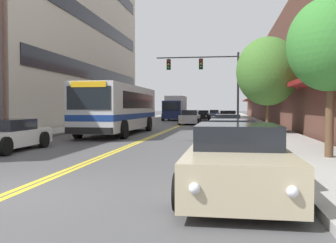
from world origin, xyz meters
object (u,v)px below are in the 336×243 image
at_px(car_beige_parked_right_foreground, 237,161).
at_px(street_tree_right_near, 331,45).
at_px(box_truck, 175,108).
at_px(city_bus, 120,107).
at_px(street_tree_right_mid, 268,71).
at_px(car_charcoal_parked_right_mid, 228,123).
at_px(traffic_signal_mast, 209,74).
at_px(car_navy_parked_left_near, 138,118).
at_px(street_lamp_left_near, 5,27).
at_px(car_dark_grey_parked_right_end, 232,137).
at_px(car_red_parked_right_far, 228,117).
at_px(car_white_parked_left_mid, 4,136).
at_px(car_black_moving_third, 202,115).
at_px(car_silver_moving_second, 190,118).
at_px(car_slate_blue_moving_lead, 214,114).

xyz_separation_m(car_beige_parked_right_foreground, street_tree_right_near, (2.89, 4.50, 2.93)).
height_order(car_beige_parked_right_foreground, box_truck, box_truck).
xyz_separation_m(city_bus, street_tree_right_mid, (9.02, -0.08, 2.10)).
bearing_deg(car_charcoal_parked_right_mid, traffic_signal_mast, 102.63).
bearing_deg(box_truck, street_tree_right_near, -75.25).
bearing_deg(car_navy_parked_left_near, street_lamp_left_near, -92.17).
height_order(car_dark_grey_parked_right_end, street_tree_right_mid, street_tree_right_mid).
distance_m(car_charcoal_parked_right_mid, car_red_parked_right_far, 15.19).
bearing_deg(box_truck, street_tree_right_mid, -70.77).
xyz_separation_m(car_white_parked_left_mid, traffic_signal_mast, (6.96, 19.82, 4.04)).
distance_m(car_black_moving_third, street_lamp_left_near, 35.44).
bearing_deg(car_red_parked_right_far, car_charcoal_parked_right_mid, -90.50).
relative_size(car_beige_parked_right_foreground, street_lamp_left_near, 0.55).
height_order(car_beige_parked_right_foreground, car_silver_moving_second, car_silver_moving_second).
xyz_separation_m(car_dark_grey_parked_right_end, street_lamp_left_near, (-9.38, 0.75, 4.48)).
relative_size(street_lamp_left_near, street_tree_right_mid, 1.53).
relative_size(car_red_parked_right_far, street_tree_right_mid, 0.83).
xyz_separation_m(car_white_parked_left_mid, car_beige_parked_right_foreground, (8.60, -5.75, 0.05)).
distance_m(car_charcoal_parked_right_mid, car_dark_grey_parked_right_end, 12.14).
height_order(car_white_parked_left_mid, car_red_parked_right_far, car_red_parked_right_far).
bearing_deg(street_lamp_left_near, street_tree_right_mid, 35.01).
height_order(traffic_signal_mast, street_tree_right_near, traffic_signal_mast).
relative_size(street_lamp_left_near, street_tree_right_near, 1.78).
bearing_deg(street_tree_right_near, city_bus, 131.66).
bearing_deg(box_truck, car_silver_moving_second, -75.52).
height_order(city_bus, car_dark_grey_parked_right_end, city_bus).
relative_size(car_beige_parked_right_foreground, street_tree_right_mid, 0.84).
xyz_separation_m(city_bus, traffic_signal_mast, (5.15, 10.19, 2.93)).
height_order(car_beige_parked_right_foreground, car_charcoal_parked_right_mid, car_beige_parked_right_foreground).
bearing_deg(car_black_moving_third, car_navy_parked_left_near, -111.17).
xyz_separation_m(car_charcoal_parked_right_mid, car_slate_blue_moving_lead, (-1.98, 38.01, -0.00)).
xyz_separation_m(car_beige_parked_right_foreground, box_truck, (-6.67, 40.83, 0.96)).
bearing_deg(city_bus, car_black_moving_third, 82.29).
distance_m(car_black_moving_third, traffic_signal_mast, 16.77).
xyz_separation_m(car_red_parked_right_far, car_slate_blue_moving_lead, (-2.12, 22.82, -0.06)).
bearing_deg(car_white_parked_left_mid, car_dark_grey_parked_right_end, 4.46).
height_order(car_slate_blue_moving_lead, traffic_signal_mast, traffic_signal_mast).
distance_m(car_navy_parked_left_near, car_dark_grey_parked_right_end, 23.15).
relative_size(car_silver_moving_second, street_lamp_left_near, 0.55).
bearing_deg(street_lamp_left_near, traffic_signal_mast, 67.19).
bearing_deg(car_silver_moving_second, car_dark_grey_parked_right_end, -80.87).
bearing_deg(traffic_signal_mast, street_tree_right_near, -77.87).
relative_size(car_beige_parked_right_foreground, car_charcoal_parked_right_mid, 1.10).
distance_m(car_dark_grey_parked_right_end, box_truck, 35.06).
distance_m(city_bus, car_charcoal_parked_right_mid, 7.52).
relative_size(car_dark_grey_parked_right_end, traffic_signal_mast, 0.67).
bearing_deg(car_white_parked_left_mid, box_truck, 86.85).
relative_size(box_truck, street_tree_right_near, 1.42).
relative_size(car_dark_grey_parked_right_end, street_lamp_left_near, 0.56).
relative_size(car_white_parked_left_mid, car_dark_grey_parked_right_end, 0.94).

